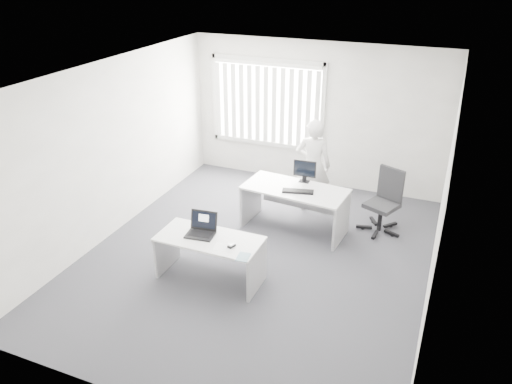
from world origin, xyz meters
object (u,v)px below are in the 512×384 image
at_px(laptop, 200,226).
at_px(person, 313,166).
at_px(monitor, 305,171).
at_px(office_chair, 382,212).
at_px(desk_far, 295,200).
at_px(desk_near, 210,249).

bearing_deg(laptop, person, 65.07).
xyz_separation_m(person, monitor, (0.01, -0.52, 0.11)).
height_order(office_chair, person, person).
bearing_deg(desk_far, desk_near, -104.93).
distance_m(office_chair, monitor, 1.46).
xyz_separation_m(desk_near, monitor, (0.72, 2.08, 0.48)).
bearing_deg(person, office_chair, 157.67).
relative_size(office_chair, monitor, 2.84).
height_order(desk_near, monitor, monitor).
relative_size(desk_near, monitor, 3.87).
xyz_separation_m(laptop, monitor, (0.86, 2.08, 0.14)).
bearing_deg(desk_near, office_chair, 49.47).
height_order(desk_near, desk_far, desk_far).
relative_size(laptop, monitor, 1.03).
xyz_separation_m(office_chair, laptop, (-2.16, -2.33, 0.48)).
relative_size(desk_near, desk_far, 0.84).
bearing_deg(office_chair, monitor, -145.66).
xyz_separation_m(desk_far, office_chair, (1.36, 0.55, -0.22)).
bearing_deg(desk_near, monitor, 71.27).
xyz_separation_m(desk_near, office_chair, (2.02, 2.34, -0.15)).
height_order(person, monitor, person).
bearing_deg(monitor, person, 88.61).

